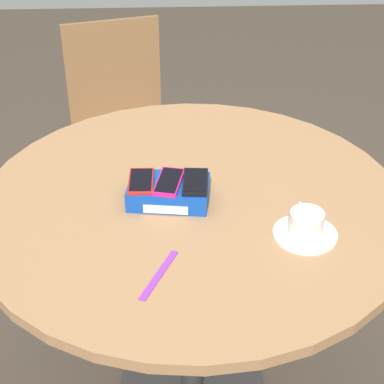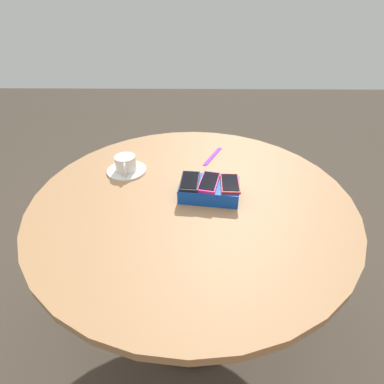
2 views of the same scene
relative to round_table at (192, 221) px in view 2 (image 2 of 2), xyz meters
name	(u,v)px [view 2 (image 2 of 2)]	position (x,y,z in m)	size (l,w,h in m)	color
ground_plane	(192,319)	(0.00, 0.00, -0.65)	(8.00, 8.00, 0.00)	#42382D
round_table	(192,221)	(0.00, 0.00, 0.00)	(1.14, 1.14, 0.77)	#2D2D2D
phone_box	(209,190)	(-0.06, -0.01, 0.14)	(0.22, 0.16, 0.05)	#0F42AD
phone_red	(230,183)	(-0.13, 0.00, 0.17)	(0.07, 0.12, 0.01)	red
phone_magenta	(209,182)	(-0.06, -0.01, 0.17)	(0.09, 0.14, 0.01)	#D11975
phone_black	(190,181)	(0.01, -0.01, 0.17)	(0.07, 0.13, 0.01)	black
saucer	(127,170)	(0.27, -0.17, 0.12)	(0.16, 0.16, 0.01)	silver
coffee_cup	(126,163)	(0.27, -0.17, 0.15)	(0.08, 0.11, 0.06)	silver
lanyard_strap	(213,156)	(-0.09, -0.30, 0.12)	(0.18, 0.02, 0.00)	purple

